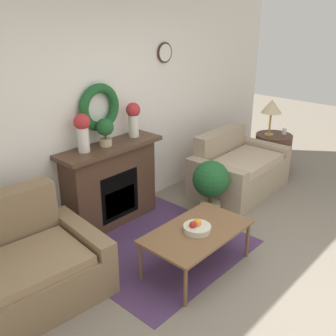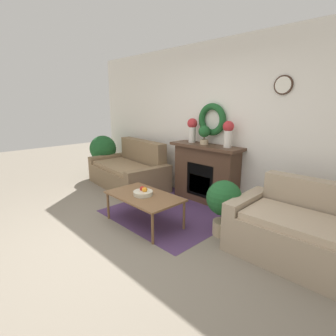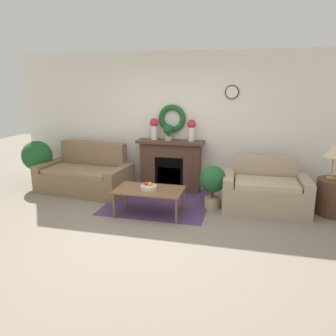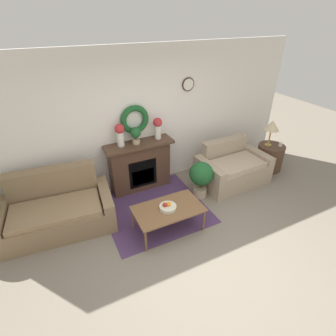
{
  "view_description": "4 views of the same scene",
  "coord_description": "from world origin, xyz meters",
  "px_view_note": "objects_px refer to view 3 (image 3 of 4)",
  "views": [
    {
      "loc": [
        -2.84,
        -1.26,
        2.47
      ],
      "look_at": [
        0.15,
        1.45,
        0.83
      ],
      "focal_mm": 42.0,
      "sensor_mm": 36.0,
      "label": 1
    },
    {
      "loc": [
        2.6,
        -1.4,
        1.72
      ],
      "look_at": [
        -0.25,
        1.35,
        0.72
      ],
      "focal_mm": 28.0,
      "sensor_mm": 36.0,
      "label": 2
    },
    {
      "loc": [
        1.34,
        -4.06,
        2.1
      ],
      "look_at": [
        0.06,
        1.2,
        0.7
      ],
      "focal_mm": 35.0,
      "sensor_mm": 36.0,
      "label": 3
    },
    {
      "loc": [
        -1.6,
        -2.14,
        3.15
      ],
      "look_at": [
        0.14,
        1.4,
        0.78
      ],
      "focal_mm": 28.0,
      "sensor_mm": 36.0,
      "label": 4
    }
  ],
  "objects_px": {
    "fireplace": "(171,165)",
    "fruit_bowl": "(148,187)",
    "side_table_by_loveseat": "(334,197)",
    "vase_on_mantel_right": "(191,129)",
    "potted_plant_floor_by_couch": "(37,157)",
    "coffee_table": "(149,191)",
    "table_lamp": "(334,151)",
    "vase_on_mantel_left": "(154,127)",
    "potted_plant_on_mantel": "(168,131)",
    "potted_plant_floor_by_loveseat": "(213,182)",
    "loveseat_right": "(265,191)",
    "couch_left": "(86,175)"
  },
  "relations": [
    {
      "from": "fireplace",
      "to": "fruit_bowl",
      "type": "xyz_separation_m",
      "value": [
        -0.05,
        -1.35,
        -0.04
      ]
    },
    {
      "from": "couch_left",
      "to": "fruit_bowl",
      "type": "xyz_separation_m",
      "value": [
        1.6,
        -0.92,
        0.16
      ]
    },
    {
      "from": "coffee_table",
      "to": "vase_on_mantel_left",
      "type": "xyz_separation_m",
      "value": [
        -0.3,
        1.35,
        0.86
      ]
    },
    {
      "from": "coffee_table",
      "to": "vase_on_mantel_right",
      "type": "relative_size",
      "value": 2.63
    },
    {
      "from": "side_table_by_loveseat",
      "to": "potted_plant_floor_by_loveseat",
      "type": "distance_m",
      "value": 2.0
    },
    {
      "from": "side_table_by_loveseat",
      "to": "vase_on_mantel_right",
      "type": "relative_size",
      "value": 1.39
    },
    {
      "from": "vase_on_mantel_right",
      "to": "potted_plant_on_mantel",
      "type": "height_order",
      "value": "vase_on_mantel_right"
    },
    {
      "from": "potted_plant_floor_by_loveseat",
      "to": "fruit_bowl",
      "type": "bearing_deg",
      "value": -150.52
    },
    {
      "from": "vase_on_mantel_left",
      "to": "potted_plant_floor_by_loveseat",
      "type": "distance_m",
      "value": 1.7
    },
    {
      "from": "fruit_bowl",
      "to": "vase_on_mantel_right",
      "type": "relative_size",
      "value": 0.66
    },
    {
      "from": "table_lamp",
      "to": "potted_plant_floor_by_couch",
      "type": "relative_size",
      "value": 0.61
    },
    {
      "from": "vase_on_mantel_right",
      "to": "potted_plant_floor_by_loveseat",
      "type": "xyz_separation_m",
      "value": [
        0.52,
        -0.81,
        -0.8
      ]
    },
    {
      "from": "potted_plant_floor_by_loveseat",
      "to": "loveseat_right",
      "type": "bearing_deg",
      "value": 10.65
    },
    {
      "from": "fireplace",
      "to": "potted_plant_floor_by_loveseat",
      "type": "bearing_deg",
      "value": -40.7
    },
    {
      "from": "couch_left",
      "to": "potted_plant_floor_by_loveseat",
      "type": "height_order",
      "value": "couch_left"
    },
    {
      "from": "side_table_by_loveseat",
      "to": "vase_on_mantel_right",
      "type": "height_order",
      "value": "vase_on_mantel_right"
    },
    {
      "from": "potted_plant_floor_by_couch",
      "to": "fruit_bowl",
      "type": "bearing_deg",
      "value": -19.49
    },
    {
      "from": "fruit_bowl",
      "to": "potted_plant_floor_by_couch",
      "type": "distance_m",
      "value": 2.88
    },
    {
      "from": "fireplace",
      "to": "potted_plant_floor_by_couch",
      "type": "distance_m",
      "value": 2.79
    },
    {
      "from": "coffee_table",
      "to": "vase_on_mantel_left",
      "type": "distance_m",
      "value": 1.63
    },
    {
      "from": "couch_left",
      "to": "loveseat_right",
      "type": "relative_size",
      "value": 1.3
    },
    {
      "from": "couch_left",
      "to": "potted_plant_floor_by_loveseat",
      "type": "distance_m",
      "value": 2.61
    },
    {
      "from": "fireplace",
      "to": "couch_left",
      "type": "distance_m",
      "value": 1.71
    },
    {
      "from": "vase_on_mantel_left",
      "to": "potted_plant_floor_by_loveseat",
      "type": "xyz_separation_m",
      "value": [
        1.27,
        -0.81,
        -0.8
      ]
    },
    {
      "from": "vase_on_mantel_right",
      "to": "potted_plant_floor_by_couch",
      "type": "height_order",
      "value": "vase_on_mantel_right"
    },
    {
      "from": "vase_on_mantel_left",
      "to": "potted_plant_floor_by_couch",
      "type": "height_order",
      "value": "vase_on_mantel_left"
    },
    {
      "from": "loveseat_right",
      "to": "potted_plant_on_mantel",
      "type": "relative_size",
      "value": 4.47
    },
    {
      "from": "couch_left",
      "to": "vase_on_mantel_left",
      "type": "height_order",
      "value": "vase_on_mantel_left"
    },
    {
      "from": "loveseat_right",
      "to": "potted_plant_floor_by_loveseat",
      "type": "distance_m",
      "value": 0.91
    },
    {
      "from": "table_lamp",
      "to": "couch_left",
      "type": "bearing_deg",
      "value": 178.69
    },
    {
      "from": "vase_on_mantel_left",
      "to": "potted_plant_floor_by_couch",
      "type": "relative_size",
      "value": 0.45
    },
    {
      "from": "coffee_table",
      "to": "vase_on_mantel_right",
      "type": "height_order",
      "value": "vase_on_mantel_right"
    },
    {
      "from": "loveseat_right",
      "to": "potted_plant_floor_by_loveseat",
      "type": "relative_size",
      "value": 1.93
    },
    {
      "from": "couch_left",
      "to": "coffee_table",
      "type": "xyz_separation_m",
      "value": [
        1.61,
        -0.91,
        0.09
      ]
    },
    {
      "from": "coffee_table",
      "to": "vase_on_mantel_left",
      "type": "height_order",
      "value": "vase_on_mantel_left"
    },
    {
      "from": "fireplace",
      "to": "fruit_bowl",
      "type": "distance_m",
      "value": 1.36
    },
    {
      "from": "vase_on_mantel_right",
      "to": "potted_plant_floor_by_loveseat",
      "type": "relative_size",
      "value": 0.56
    },
    {
      "from": "potted_plant_on_mantel",
      "to": "potted_plant_floor_by_loveseat",
      "type": "height_order",
      "value": "potted_plant_on_mantel"
    },
    {
      "from": "fireplace",
      "to": "coffee_table",
      "type": "height_order",
      "value": "fireplace"
    },
    {
      "from": "fireplace",
      "to": "fruit_bowl",
      "type": "relative_size",
      "value": 4.79
    },
    {
      "from": "vase_on_mantel_right",
      "to": "potted_plant_floor_by_couch",
      "type": "distance_m",
      "value": 3.26
    },
    {
      "from": "vase_on_mantel_left",
      "to": "potted_plant_floor_by_couch",
      "type": "bearing_deg",
      "value": -170.6
    },
    {
      "from": "vase_on_mantel_left",
      "to": "potted_plant_floor_by_loveseat",
      "type": "relative_size",
      "value": 0.57
    },
    {
      "from": "coffee_table",
      "to": "fireplace",
      "type": "bearing_deg",
      "value": 88.45
    },
    {
      "from": "potted_plant_on_mantel",
      "to": "potted_plant_floor_by_couch",
      "type": "height_order",
      "value": "potted_plant_on_mantel"
    },
    {
      "from": "potted_plant_on_mantel",
      "to": "potted_plant_floor_by_couch",
      "type": "relative_size",
      "value": 0.34
    },
    {
      "from": "potted_plant_floor_by_loveseat",
      "to": "vase_on_mantel_right",
      "type": "bearing_deg",
      "value": 122.91
    },
    {
      "from": "side_table_by_loveseat",
      "to": "table_lamp",
      "type": "height_order",
      "value": "table_lamp"
    },
    {
      "from": "table_lamp",
      "to": "side_table_by_loveseat",
      "type": "bearing_deg",
      "value": -38.66
    },
    {
      "from": "vase_on_mantel_left",
      "to": "potted_plant_floor_by_couch",
      "type": "distance_m",
      "value": 2.54
    }
  ]
}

